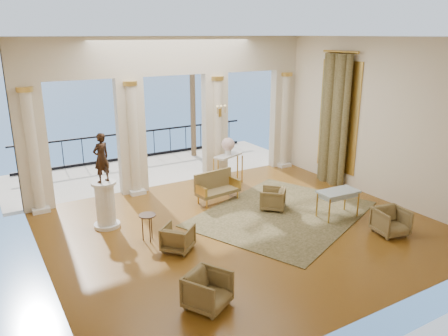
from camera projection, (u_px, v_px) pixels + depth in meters
floor at (243, 228)px, 10.70m from camera, size 9.00×9.00×0.00m
room_walls at (275, 120)px, 8.94m from camera, size 9.00×9.00×9.00m
arcade at (175, 103)px, 13.08m from camera, size 9.00×0.56×4.50m
terrace at (154, 169)px, 15.48m from camera, size 10.00×3.60×0.10m
balustrade at (137, 147)px, 16.66m from camera, size 9.00×0.06×1.03m
palm_tree at (192, 47)px, 15.89m from camera, size 2.00×2.00×4.50m
sea at (11, 112)px, 61.75m from camera, size 160.00×160.00×0.00m
curtain at (334, 120)px, 13.43m from camera, size 0.33×1.40×4.09m
window_frame at (339, 117)px, 13.50m from camera, size 0.04×1.60×3.40m
wall_sconce at (220, 112)px, 13.61m from camera, size 0.30×0.11×0.33m
rug at (282, 214)px, 11.53m from camera, size 5.52×4.99×0.02m
armchair_a at (208, 289)px, 7.51m from camera, size 0.92×0.90×0.71m
armchair_b at (391, 220)px, 10.27m from camera, size 0.81×0.77×0.71m
armchair_c at (273, 198)px, 11.77m from camera, size 0.86×0.87×0.65m
armchair_d at (178, 237)px, 9.53m from camera, size 0.84×0.84×0.63m
settee at (216, 187)px, 12.37m from camera, size 1.32×0.69×0.84m
game_table at (338, 194)px, 11.17m from camera, size 1.08×0.63×0.72m
pedestal at (105, 205)px, 10.63m from camera, size 0.64×0.64×1.17m
statue at (101, 158)px, 10.27m from camera, size 0.51×0.43×1.20m
console_table at (228, 160)px, 13.66m from camera, size 1.07×0.73×0.95m
urn at (228, 145)px, 13.53m from camera, size 0.41×0.41×0.54m
side_table at (147, 218)px, 9.91m from camera, size 0.39×0.39×0.64m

